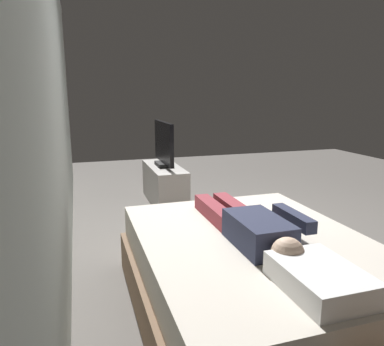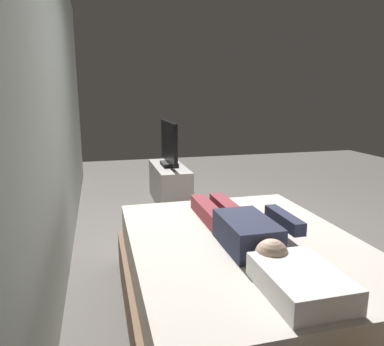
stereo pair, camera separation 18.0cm
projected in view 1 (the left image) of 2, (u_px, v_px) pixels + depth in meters
name	position (u px, v px, depth m)	size (l,w,h in m)	color
ground_plane	(246.00, 244.00, 3.61)	(10.00, 10.00, 0.00)	slate
back_wall	(55.00, 100.00, 3.19)	(6.40, 0.10, 2.80)	silver
bed	(254.00, 278.00, 2.41)	(1.95, 1.51, 0.54)	brown
pillow	(320.00, 279.00, 1.73)	(0.48, 0.34, 0.12)	white
person	(251.00, 226.00, 2.35)	(1.26, 0.46, 0.18)	#2D334C
remote	(292.00, 222.00, 2.63)	(0.15, 0.04, 0.02)	black
tv_stand	(164.00, 184.00, 4.95)	(1.10, 0.40, 0.50)	#B7B2AD
tv	(164.00, 145.00, 4.84)	(0.88, 0.20, 0.59)	black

